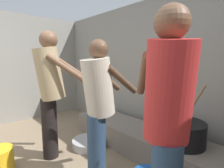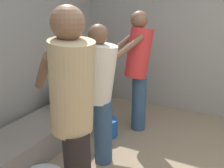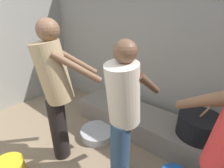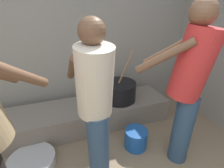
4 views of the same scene
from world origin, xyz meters
The scene contains 6 objects.
block_enclosure_rear centered at (0.00, 2.62, 1.12)m, with size 4.85×0.20×2.25m, color gray.
hearth_ledge centered at (0.33, 2.10, 0.17)m, with size 2.52×0.60×0.33m, color slate.
cooking_pot_main centered at (0.90, 2.11, 0.47)m, with size 0.49×0.49×0.72m.
cook_in_cream_shirt centered at (0.35, 1.29, 0.86)m, with size 0.35×0.65×1.52m.
cook_in_tan_shirt centered at (-0.40, 1.08, 0.96)m, with size 0.66×0.74×1.67m.
metal_mixing_bowl centered at (-0.31, 1.60, 0.06)m, with size 0.49×0.49×0.11m, color #B7B7BC.
Camera 3 is at (1.10, 0.20, 1.70)m, focal length 26.38 mm.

